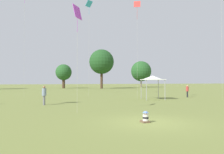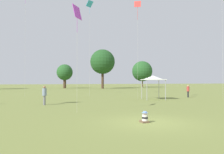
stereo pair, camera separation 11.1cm
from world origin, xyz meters
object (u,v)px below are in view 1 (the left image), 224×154
kite_2 (137,9)px  seated_toddler (145,118)px  canopy_tent (153,78)px  kite_1 (77,14)px  person_standing_1 (44,94)px  distant_tree_3 (141,71)px  kite_6 (89,7)px  distant_tree_0 (64,72)px  person_standing_0 (187,90)px  distant_tree_2 (102,62)px

kite_2 → seated_toddler: bearing=-38.9°
canopy_tent → kite_1: 13.98m
person_standing_1 → distant_tree_3: (33.27, 49.00, 4.64)m
seated_toddler → kite_6: kite_6 is taller
distant_tree_0 → person_standing_0: bearing=-74.1°
kite_1 → distant_tree_0: size_ratio=1.01×
person_standing_0 → kite_6: bearing=118.4°
kite_2 → distant_tree_2: size_ratio=1.02×
kite_2 → distant_tree_2: bearing=155.0°
kite_6 → distant_tree_2: (9.99, 29.26, -5.63)m
person_standing_0 → kite_1: (-16.53, -9.92, 5.85)m
kite_2 → kite_6: bearing=-172.3°
canopy_tent → kite_1: size_ratio=0.38×
kite_1 → kite_6: bearing=68.0°
person_standing_1 → distant_tree_2: distant_tree_2 is taller
kite_1 → kite_2: (8.47, 8.53, 3.95)m
distant_tree_0 → distant_tree_2: 12.59m
person_standing_1 → kite_6: kite_6 is taller
canopy_tent → seated_toddler: bearing=-120.1°
kite_1 → kite_6: (4.53, 17.52, 6.67)m
person_standing_1 → distant_tree_2: (16.62, 40.96, 6.83)m
distant_tree_2 → kite_6: bearing=-108.8°
person_standing_1 → kite_2: kite_2 is taller
kite_1 → distant_tree_0: (4.19, 53.33, -1.98)m
person_standing_0 → person_standing_1: size_ratio=0.94×
person_standing_1 → person_standing_0: bearing=36.2°
canopy_tent → distant_tree_2: 39.04m
person_standing_1 → distant_tree_0: distant_tree_0 is taller
canopy_tent → distant_tree_0: distant_tree_0 is taller
kite_2 → distant_tree_3: 51.80m
kite_2 → kite_6: (-3.93, 8.99, 2.72)m
person_standing_1 → distant_tree_0: bearing=106.2°
kite_6 → distant_tree_2: 31.43m
distant_tree_3 → person_standing_0: bearing=-108.1°
person_standing_1 → distant_tree_3: bearing=79.6°
seated_toddler → distant_tree_3: (28.26, 59.44, 5.43)m
person_standing_0 → distant_tree_0: (-12.33, 43.42, 3.87)m
distant_tree_2 → kite_1: bearing=-107.2°
person_standing_0 → kite_2: 12.77m
seated_toddler → canopy_tent: 15.14m
distant_tree_0 → distant_tree_2: (10.33, -6.55, 3.01)m
seated_toddler → kite_6: 25.86m
canopy_tent → kite_1: kite_1 is taller
person_standing_0 → kite_6: (-11.99, 7.60, 12.52)m
kite_6 → person_standing_0: bearing=159.4°
distant_tree_2 → person_standing_0: bearing=-86.9°
canopy_tent → distant_tree_3: 51.01m
person_standing_0 → kite_1: kite_1 is taller
person_standing_0 → kite_6: 18.93m
person_standing_0 → distant_tree_2: bearing=63.9°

